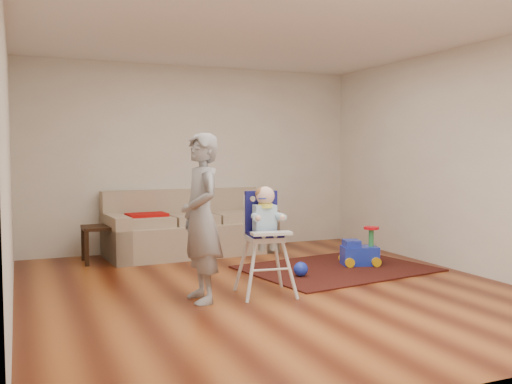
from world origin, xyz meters
name	(u,v)px	position (x,y,z in m)	size (l,w,h in m)	color
ground	(271,289)	(0.00, 0.00, 0.00)	(5.50, 5.50, 0.00)	#4C1A0B
room_envelope	(252,113)	(0.00, 0.53, 1.88)	(5.04, 5.52, 2.72)	beige
sofa	(191,223)	(-0.20, 2.30, 0.45)	(2.39, 1.12, 0.90)	tan
side_table	(101,244)	(-1.44, 2.21, 0.24)	(0.48, 0.48, 0.48)	black
area_rug	(337,268)	(1.17, 0.62, 0.01)	(2.16, 1.62, 0.02)	black
ride_on_toy	(360,246)	(1.54, 0.68, 0.26)	(0.44, 0.32, 0.49)	#1B32C3
toy_ball	(301,269)	(0.54, 0.36, 0.10)	(0.17, 0.17, 0.17)	#1B32C3
high_chair	(265,242)	(-0.15, -0.19, 0.53)	(0.57, 0.57, 1.11)	silver
adult	(201,218)	(-0.82, -0.18, 0.81)	(0.59, 0.39, 1.62)	gray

